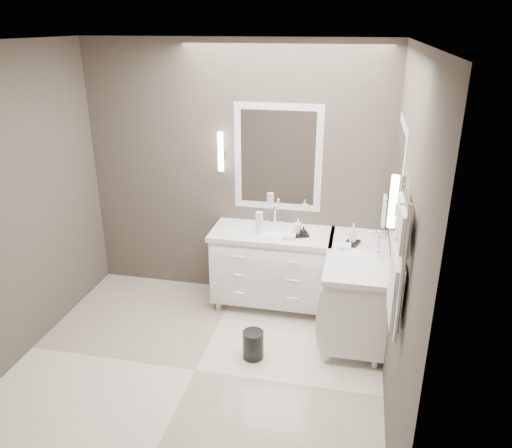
% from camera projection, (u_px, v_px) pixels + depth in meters
% --- Properties ---
extents(floor, '(3.20, 3.00, 0.01)m').
position_uv_depth(floor, '(196.00, 371.00, 4.36)').
color(floor, '#F0E2D1').
rests_on(floor, ground).
extents(ceiling, '(3.20, 3.00, 0.01)m').
position_uv_depth(ceiling, '(177.00, 41.00, 3.34)').
color(ceiling, white).
rests_on(ceiling, wall_back).
extents(wall_back, '(3.20, 0.01, 2.70)m').
position_uv_depth(wall_back, '(235.00, 174.00, 5.22)').
color(wall_back, '#4B423C').
rests_on(wall_back, floor).
extents(wall_front, '(3.20, 0.01, 2.70)m').
position_uv_depth(wall_front, '(88.00, 341.00, 2.49)').
color(wall_front, '#4B423C').
rests_on(wall_front, floor).
extents(wall_left, '(0.01, 3.00, 2.70)m').
position_uv_depth(wall_left, '(5.00, 213.00, 4.16)').
color(wall_left, '#4B423C').
rests_on(wall_left, floor).
extents(wall_right, '(0.01, 3.00, 2.70)m').
position_uv_depth(wall_right, '(402.00, 246.00, 3.55)').
color(wall_right, '#4B423C').
rests_on(wall_right, floor).
extents(vanity_back, '(1.24, 0.59, 0.97)m').
position_uv_depth(vanity_back, '(272.00, 264.00, 5.20)').
color(vanity_back, white).
rests_on(vanity_back, floor).
extents(vanity_right, '(0.59, 1.24, 0.97)m').
position_uv_depth(vanity_right, '(356.00, 287.00, 4.74)').
color(vanity_right, white).
rests_on(vanity_right, floor).
extents(mirror_back, '(0.90, 0.02, 1.10)m').
position_uv_depth(mirror_back, '(278.00, 158.00, 5.04)').
color(mirror_back, white).
rests_on(mirror_back, wall_back).
extents(mirror_right, '(0.02, 0.90, 1.10)m').
position_uv_depth(mirror_right, '(397.00, 185.00, 4.20)').
color(mirror_right, white).
rests_on(mirror_right, wall_right).
extents(sconce_back, '(0.06, 0.06, 0.40)m').
position_uv_depth(sconce_back, '(221.00, 153.00, 5.08)').
color(sconce_back, white).
rests_on(sconce_back, wall_back).
extents(sconce_right, '(0.06, 0.06, 0.40)m').
position_uv_depth(sconce_right, '(393.00, 203.00, 3.67)').
color(sconce_right, white).
rests_on(sconce_right, wall_right).
extents(towel_bar_corner, '(0.03, 0.22, 0.30)m').
position_uv_depth(towel_bar_corner, '(384.00, 210.00, 4.88)').
color(towel_bar_corner, white).
rests_on(towel_bar_corner, wall_right).
extents(towel_ladder, '(0.06, 0.58, 0.90)m').
position_uv_depth(towel_ladder, '(398.00, 264.00, 3.18)').
color(towel_ladder, white).
rests_on(towel_ladder, wall_right).
extents(waste_bin, '(0.24, 0.24, 0.26)m').
position_uv_depth(waste_bin, '(253.00, 345.00, 4.49)').
color(waste_bin, black).
rests_on(waste_bin, floor).
extents(amenity_tray_back, '(0.19, 0.16, 0.02)m').
position_uv_depth(amenity_tray_back, '(300.00, 235.00, 4.96)').
color(amenity_tray_back, black).
rests_on(amenity_tray_back, vanity_back).
extents(amenity_tray_right, '(0.16, 0.19, 0.02)m').
position_uv_depth(amenity_tray_right, '(352.00, 243.00, 4.78)').
color(amenity_tray_right, black).
rests_on(amenity_tray_right, vanity_right).
extents(water_bottle, '(0.08, 0.08, 0.22)m').
position_uv_depth(water_bottle, '(259.00, 223.00, 5.00)').
color(water_bottle, silver).
rests_on(water_bottle, vanity_back).
extents(soap_bottle_a, '(0.08, 0.08, 0.15)m').
position_uv_depth(soap_bottle_a, '(298.00, 226.00, 4.95)').
color(soap_bottle_a, white).
rests_on(soap_bottle_a, amenity_tray_back).
extents(soap_bottle_b, '(0.08, 0.08, 0.09)m').
position_uv_depth(soap_bottle_b, '(303.00, 231.00, 4.91)').
color(soap_bottle_b, black).
rests_on(soap_bottle_b, amenity_tray_back).
extents(soap_bottle_c, '(0.08, 0.08, 0.18)m').
position_uv_depth(soap_bottle_c, '(353.00, 233.00, 4.74)').
color(soap_bottle_c, white).
rests_on(soap_bottle_c, amenity_tray_right).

